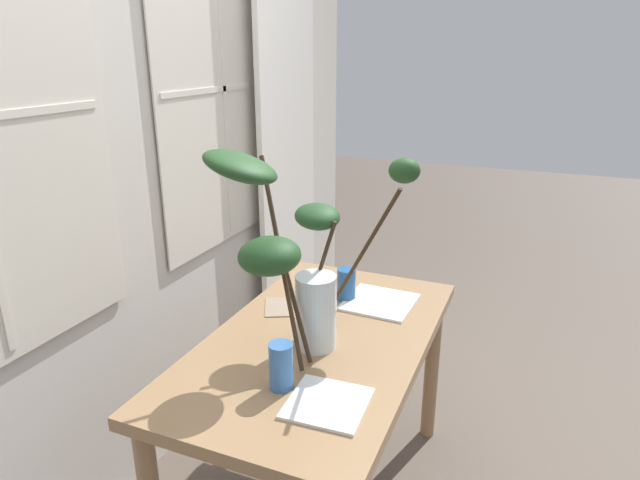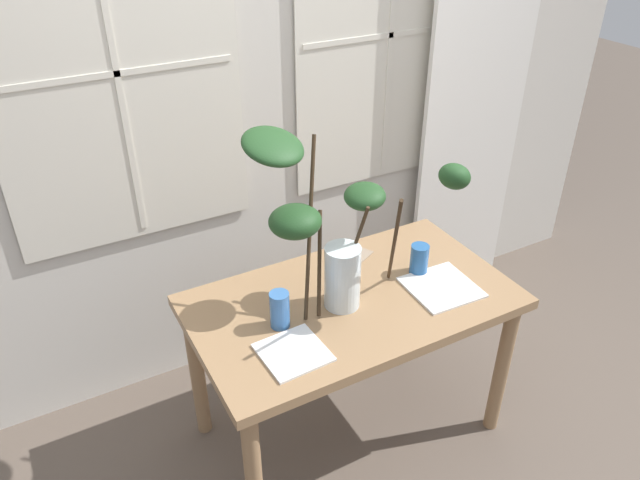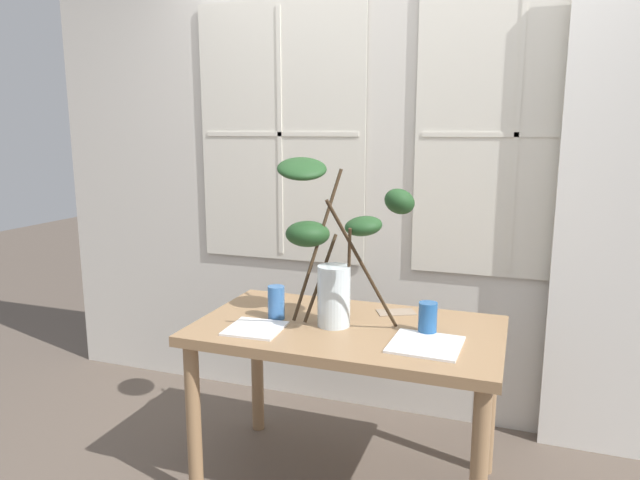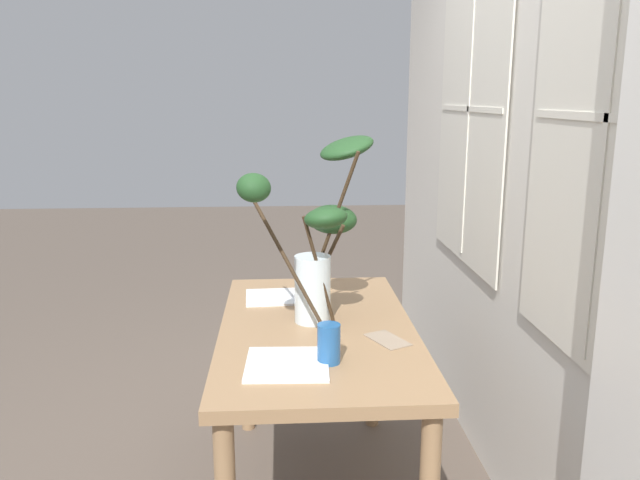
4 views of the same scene
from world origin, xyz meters
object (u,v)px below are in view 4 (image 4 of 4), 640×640
at_px(drinking_glass_blue_left, 334,339).
at_px(plate_square_right, 309,395).
at_px(vase_with_branches, 342,283).
at_px(drinking_glass_blue_right, 335,377).
at_px(dining_table, 331,393).
at_px(plate_square_left, 299,347).
at_px(pillar_candle, 373,330).

height_order(drinking_glass_blue_left, plate_square_right, drinking_glass_blue_left).
distance_m(vase_with_branches, drinking_glass_blue_left, 0.44).
xyz_separation_m(vase_with_branches, drinking_glass_blue_right, (0.35, -0.05, -0.31)).
xyz_separation_m(dining_table, plate_square_left, (-0.37, -0.14, 0.12)).
height_order(dining_table, drinking_glass_blue_left, drinking_glass_blue_left).
height_order(plate_square_left, pillar_candle, pillar_candle).
distance_m(drinking_glass_blue_right, plate_square_left, 0.72).
bearing_deg(dining_table, drinking_glass_blue_left, 174.05).
bearing_deg(dining_table, pillar_candle, 151.75).
bearing_deg(plate_square_left, vase_with_branches, 27.16).
xyz_separation_m(plate_square_left, plate_square_right, (0.73, 0.03, -0.00)).
relative_size(dining_table, vase_with_branches, 1.74).
xyz_separation_m(drinking_glass_blue_left, plate_square_left, (-0.05, -0.17, -0.05)).
relative_size(vase_with_branches, drinking_glass_blue_right, 5.38).
xyz_separation_m(vase_with_branches, plate_square_right, (0.37, -0.15, -0.37)).
bearing_deg(vase_with_branches, drinking_glass_blue_right, -8.70).
height_order(drinking_glass_blue_right, pillar_candle, pillar_candle).
bearing_deg(drinking_glass_blue_right, vase_with_branches, 171.30).
xyz_separation_m(vase_with_branches, pillar_candle, (-0.45, 0.20, -0.31)).
relative_size(vase_with_branches, pillar_candle, 5.06).
relative_size(vase_with_branches, plate_square_left, 2.70).
relative_size(dining_table, plate_square_right, 5.43).
distance_m(drinking_glass_blue_left, plate_square_left, 0.19).
bearing_deg(pillar_candle, dining_table, -28.25).
bearing_deg(plate_square_right, vase_with_branches, 157.91).
distance_m(dining_table, drinking_glass_blue_right, 0.38).
bearing_deg(plate_square_left, dining_table, 20.79).
xyz_separation_m(drinking_glass_blue_right, plate_square_left, (-0.70, -0.13, -0.06)).
height_order(dining_table, plate_square_right, plate_square_right).
relative_size(vase_with_branches, plate_square_right, 3.11).
distance_m(vase_with_branches, plate_square_right, 0.55).
relative_size(dining_table, drinking_glass_blue_right, 9.39).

